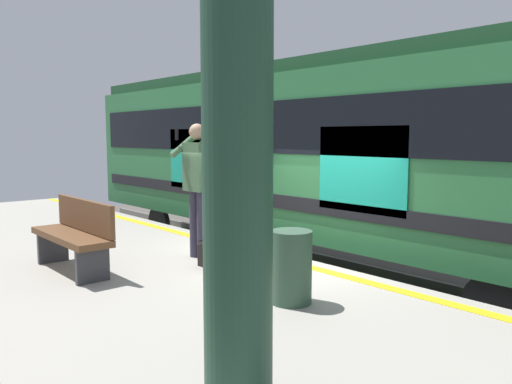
# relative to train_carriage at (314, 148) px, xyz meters

# --- Properties ---
(ground_plane) EXTENTS (26.67, 26.67, 0.00)m
(ground_plane) POSITION_rel_train_carriage_xyz_m (-1.65, 2.39, -2.48)
(ground_plane) COLOR #4C4742
(platform) EXTENTS (17.78, 4.21, 1.02)m
(platform) POSITION_rel_train_carriage_xyz_m (-1.65, 4.49, -1.97)
(platform) COLOR #9E998E
(platform) RESTS_ON ground
(safety_line) EXTENTS (17.43, 0.16, 0.01)m
(safety_line) POSITION_rel_train_carriage_xyz_m (-1.65, 2.69, -1.45)
(safety_line) COLOR yellow
(safety_line) RESTS_ON platform
(track_rail_near) EXTENTS (23.12, 0.08, 0.16)m
(track_rail_near) POSITION_rel_train_carriage_xyz_m (-1.65, 0.71, -2.40)
(track_rail_near) COLOR slate
(track_rail_near) RESTS_ON ground
(track_rail_far) EXTENTS (23.12, 0.08, 0.16)m
(track_rail_far) POSITION_rel_train_carriage_xyz_m (-1.65, -0.72, -2.40)
(track_rail_far) COLOR slate
(track_rail_far) RESTS_ON ground
(train_carriage) EXTENTS (12.62, 2.85, 3.88)m
(train_carriage) POSITION_rel_train_carriage_xyz_m (0.00, 0.00, 0.00)
(train_carriage) COLOR #2D723F
(train_carriage) RESTS_ON ground
(passenger) EXTENTS (0.57, 0.55, 1.87)m
(passenger) POSITION_rel_train_carriage_xyz_m (-0.99, 3.46, -0.35)
(passenger) COLOR #383347
(passenger) RESTS_ON platform
(handbag) EXTENTS (0.38, 0.34, 0.35)m
(handbag) POSITION_rel_train_carriage_xyz_m (-1.54, 3.66, -1.29)
(handbag) COLOR black
(handbag) RESTS_ON platform
(station_column) EXTENTS (0.43, 0.43, 3.97)m
(station_column) POSITION_rel_train_carriage_xyz_m (-4.40, 5.54, 0.53)
(station_column) COLOR #1E3F2D
(station_column) RESTS_ON platform
(bench) EXTENTS (1.60, 0.44, 0.90)m
(bench) POSITION_rel_train_carriage_xyz_m (-0.53, 5.03, -0.97)
(bench) COLOR brown
(bench) RESTS_ON platform
(trash_bin) EXTENTS (0.43, 0.43, 0.75)m
(trash_bin) POSITION_rel_train_carriage_xyz_m (-3.20, 3.86, -1.08)
(trash_bin) COLOR #2D4C38
(trash_bin) RESTS_ON platform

